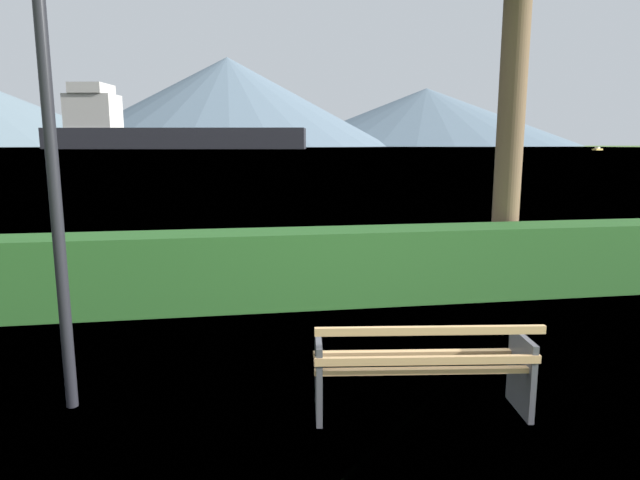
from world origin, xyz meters
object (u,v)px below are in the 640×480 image
(park_bench, at_px, (422,367))
(cargo_ship_large, at_px, (156,131))
(lamp_post, at_px, (46,83))
(fishing_boat_near, at_px, (597,149))

(park_bench, height_order, cargo_ship_large, cargo_ship_large)
(lamp_post, bearing_deg, fishing_boat_near, 53.03)
(lamp_post, bearing_deg, cargo_ship_large, 96.74)
(park_bench, height_order, lamp_post, lamp_post)
(cargo_ship_large, height_order, fishing_boat_near, cargo_ship_large)
(park_bench, xyz_separation_m, lamp_post, (-2.97, 0.64, 2.32))
(fishing_boat_near, bearing_deg, lamp_post, -126.97)
(cargo_ship_large, relative_size, fishing_boat_near, 24.02)
(park_bench, relative_size, fishing_boat_near, 0.37)
(cargo_ship_large, bearing_deg, park_bench, -82.64)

